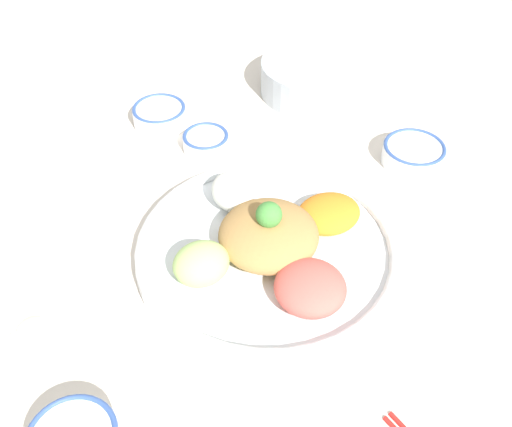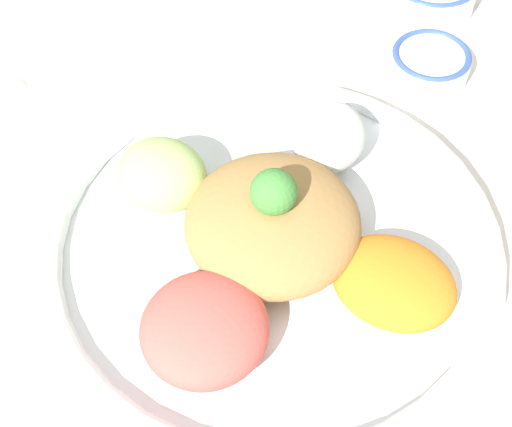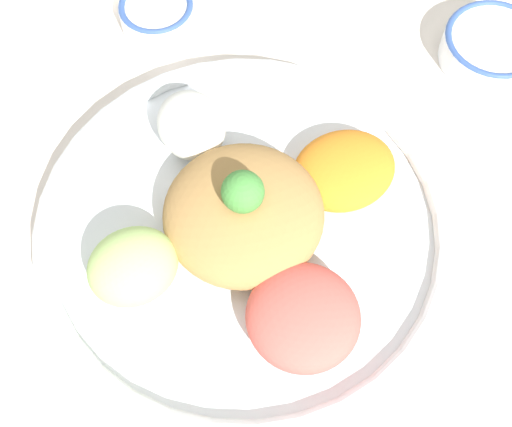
{
  "view_description": "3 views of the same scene",
  "coord_description": "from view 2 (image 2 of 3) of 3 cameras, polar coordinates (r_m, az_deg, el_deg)",
  "views": [
    {
      "loc": [
        0.35,
        -0.51,
        0.71
      ],
      "look_at": [
        -0.07,
        -0.0,
        0.08
      ],
      "focal_mm": 42.0,
      "sensor_mm": 36.0,
      "label": 1
    },
    {
      "loc": [
        0.33,
        0.03,
        0.55
      ],
      "look_at": [
        -0.01,
        -0.02,
        0.1
      ],
      "focal_mm": 50.0,
      "sensor_mm": 36.0,
      "label": 2
    },
    {
      "loc": [
        0.18,
        -0.23,
        0.65
      ],
      "look_at": [
        -0.04,
        0.01,
        0.03
      ],
      "focal_mm": 50.0,
      "sensor_mm": 36.0,
      "label": 3
    }
  ],
  "objects": [
    {
      "name": "ground_plane",
      "position": [
        0.64,
        1.6,
        -6.24
      ],
      "size": [
        2.4,
        2.4,
        0.0
      ],
      "primitive_type": "plane",
      "color": "silver"
    },
    {
      "name": "salad_platter",
      "position": [
        0.64,
        1.19,
        -2.13
      ],
      "size": [
        0.41,
        0.41,
        0.11
      ],
      "color": "white",
      "rests_on": "ground_plane"
    },
    {
      "name": "sauce_bowl_red",
      "position": [
        0.83,
        13.74,
        11.58
      ],
      "size": [
        0.09,
        0.09,
        0.03
      ],
      "color": "white",
      "rests_on": "ground_plane"
    }
  ]
}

